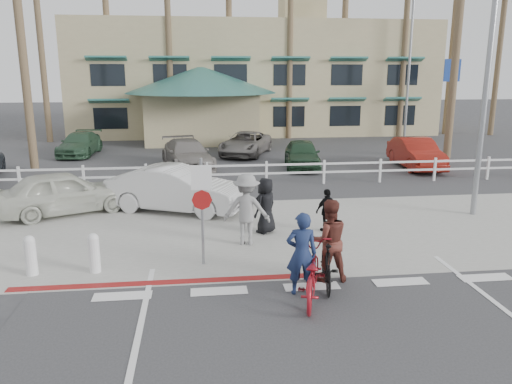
{
  "coord_description": "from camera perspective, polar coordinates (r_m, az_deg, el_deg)",
  "views": [
    {
      "loc": [
        -2.38,
        -9.18,
        4.54
      ],
      "look_at": [
        -0.89,
        3.27,
        1.5
      ],
      "focal_mm": 35.0,
      "sensor_mm": 36.0,
      "label": 1
    }
  ],
  "objects": [
    {
      "name": "pedestrian_child",
      "position": [
        14.55,
        8.13,
        -2.09
      ],
      "size": [
        0.8,
        0.53,
        1.27
      ],
      "primitive_type": "imported",
      "rotation": [
        0.0,
        0.0,
        3.47
      ],
      "color": "black",
      "rests_on": "ground"
    },
    {
      "name": "pedestrian_b",
      "position": [
        14.24,
        1.11,
        -1.57
      ],
      "size": [
        0.92,
        0.92,
        1.61
      ],
      "primitive_type": "imported",
      "rotation": [
        0.0,
        0.0,
        3.92
      ],
      "color": "black",
      "rests_on": "ground"
    },
    {
      "name": "lot_car_4",
      "position": [
        29.42,
        -19.49,
        5.2
      ],
      "size": [
        1.99,
        4.38,
        1.24
      ],
      "primitive_type": "imported",
      "rotation": [
        0.0,
        0.0,
        -0.06
      ],
      "color": "#2D4F37",
      "rests_on": "ground"
    },
    {
      "name": "palm_11",
      "position": [
        28.62,
        22.17,
        17.61
      ],
      "size": [
        4.0,
        4.0,
        14.0
      ],
      "primitive_type": null,
      "color": "#1F5124",
      "rests_on": "ground"
    },
    {
      "name": "sidewalk_plaza",
      "position": [
        14.61,
        2.91,
        -4.48
      ],
      "size": [
        22.0,
        7.0,
        0.01
      ],
      "primitive_type": "cube",
      "color": "gray",
      "rests_on": "ground"
    },
    {
      "name": "lot_car_3",
      "position": [
        25.16,
        17.8,
        4.24
      ],
      "size": [
        1.79,
        4.45,
        1.44
      ],
      "primitive_type": "imported",
      "rotation": [
        0.0,
        0.0,
        -0.06
      ],
      "color": "maroon",
      "rests_on": "ground"
    },
    {
      "name": "palm_10",
      "position": [
        25.39,
        -25.27,
        15.68
      ],
      "size": [
        4.0,
        4.0,
        12.0
      ],
      "primitive_type": null,
      "color": "#1F5124",
      "rests_on": "ground"
    },
    {
      "name": "bollard_0",
      "position": [
        12.14,
        -18.02,
        -6.64
      ],
      "size": [
        0.26,
        0.26,
        0.95
      ],
      "primitive_type": null,
      "color": "silver",
      "rests_on": "ground"
    },
    {
      "name": "lot_car_5",
      "position": [
        27.8,
        -1.2,
        5.55
      ],
      "size": [
        3.65,
        5.03,
        1.27
      ],
      "primitive_type": "imported",
      "rotation": [
        0.0,
        0.0,
        -0.38
      ],
      "color": "slate",
      "rests_on": "ground"
    },
    {
      "name": "streetlight_1",
      "position": [
        36.16,
        17.09,
        13.39
      ],
      "size": [
        0.6,
        2.0,
        9.5
      ],
      "primitive_type": null,
      "color": "gray",
      "rests_on": "ground"
    },
    {
      "name": "sign_post",
      "position": [
        11.79,
        -6.19,
        -1.65
      ],
      "size": [
        0.5,
        0.1,
        2.9
      ],
      "primitive_type": null,
      "color": "gray",
      "rests_on": "ground"
    },
    {
      "name": "lot_car_2",
      "position": [
        24.11,
        5.28,
        4.35
      ],
      "size": [
        2.1,
        4.13,
        1.35
      ],
      "primitive_type": "imported",
      "rotation": [
        0.0,
        0.0,
        -0.13
      ],
      "color": "#1E3B25",
      "rests_on": "ground"
    },
    {
      "name": "car_red_compact",
      "position": [
        17.36,
        -21.12,
        -0.04
      ],
      "size": [
        4.5,
        3.28,
        1.42
      ],
      "primitive_type": "imported",
      "rotation": [
        0.0,
        0.0,
        2.0
      ],
      "color": "beige",
      "rests_on": "ground"
    },
    {
      "name": "palm_3",
      "position": [
        34.3,
        -9.98,
        17.55
      ],
      "size": [
        4.0,
        4.0,
        14.0
      ],
      "primitive_type": null,
      "color": "#1F5124",
      "rests_on": "ground"
    },
    {
      "name": "info_sign",
      "position": [
        35.26,
        21.2,
        9.9
      ],
      "size": [
        1.2,
        0.16,
        5.6
      ],
      "primitive_type": null,
      "color": "navy",
      "rests_on": "ground"
    },
    {
      "name": "rider_black",
      "position": [
        11.1,
        8.25,
        -5.5
      ],
      "size": [
        0.92,
        0.72,
        1.86
      ],
      "primitive_type": "imported",
      "rotation": [
        0.0,
        0.0,
        3.16
      ],
      "color": "#59271F",
      "rests_on": "ground"
    },
    {
      "name": "palm_6",
      "position": [
        36.89,
        10.16,
        19.6
      ],
      "size": [
        4.0,
        4.0,
        17.0
      ],
      "primitive_type": null,
      "color": "#1F5124",
      "rests_on": "ground"
    },
    {
      "name": "ground",
      "position": [
        10.51,
        7.12,
        -12.07
      ],
      "size": [
        140.0,
        140.0,
        0.0
      ],
      "primitive_type": "plane",
      "color": "#333335"
    },
    {
      "name": "building",
      "position": [
        40.43,
        -0.62,
        15.21
      ],
      "size": [
        28.0,
        16.0,
        11.3
      ],
      "primitive_type": null,
      "color": "tan",
      "rests_on": "ground"
    },
    {
      "name": "palm_4",
      "position": [
        35.38,
        -3.1,
        18.41
      ],
      "size": [
        4.0,
        4.0,
        15.0
      ],
      "primitive_type": null,
      "color": "#1F5124",
      "rests_on": "ground"
    },
    {
      "name": "bike_red",
      "position": [
        10.3,
        6.33,
        -9.16
      ],
      "size": [
        1.31,
        2.28,
        1.13
      ],
      "primitive_type": "imported",
      "rotation": [
        0.0,
        0.0,
        2.86
      ],
      "color": "maroon",
      "rests_on": "ground"
    },
    {
      "name": "rider_red",
      "position": [
        10.38,
        5.24,
        -7.04
      ],
      "size": [
        0.68,
        0.48,
        1.77
      ],
      "primitive_type": "imported",
      "rotation": [
        0.0,
        0.0,
        3.04
      ],
      "color": "#18254B",
      "rests_on": "ground"
    },
    {
      "name": "palm_5",
      "position": [
        34.82,
        3.91,
        16.83
      ],
      "size": [
        4.0,
        4.0,
        13.0
      ],
      "primitive_type": null,
      "color": "#1F5124",
      "rests_on": "ground"
    },
    {
      "name": "rail_fence",
      "position": [
        20.29,
        1.48,
        2.14
      ],
      "size": [
        29.4,
        0.16,
        1.0
      ],
      "primitive_type": null,
      "color": "silver",
      "rests_on": "ground"
    },
    {
      "name": "lot_car_1",
      "position": [
        24.1,
        -7.84,
        4.29
      ],
      "size": [
        2.91,
        4.99,
        1.36
      ],
      "primitive_type": "imported",
      "rotation": [
        0.0,
        0.0,
        0.23
      ],
      "color": "slate",
      "rests_on": "ground"
    },
    {
      "name": "streetlight_0",
      "position": [
        17.16,
        24.96,
        12.26
      ],
      "size": [
        0.6,
        2.0,
        9.0
      ],
      "primitive_type": null,
      "color": "gray",
      "rests_on": "ground"
    },
    {
      "name": "curb_red",
      "position": [
        11.34,
        -9.52,
        -10.12
      ],
      "size": [
        7.0,
        0.25,
        0.02
      ],
      "primitive_type": "cube",
      "color": "maroon",
      "rests_on": "ground"
    },
    {
      "name": "cross_street",
      "position": [
        18.4,
        0.82,
        -0.64
      ],
      "size": [
        40.0,
        5.0,
        0.01
      ],
      "primitive_type": "cube",
      "color": "#333335",
      "rests_on": "ground"
    },
    {
      "name": "parking_lot",
      "position": [
        27.66,
        -1.8,
        4.18
      ],
      "size": [
        50.0,
        16.0,
        0.01
      ],
      "primitive_type": "cube",
      "color": "#333335",
      "rests_on": "ground"
    },
    {
      "name": "palm_9",
      "position": [
        40.36,
        26.14,
        15.08
      ],
      "size": [
        4.0,
        4.0,
        13.0
      ],
      "primitive_type": null,
      "color": "#1F5124",
      "rests_on": "ground"
    },
    {
      "name": "palm_7",
      "position": [
        37.16,
        16.7,
        16.88
      ],
      "size": [
        4.0,
        4.0,
        14.0
      ],
      "primitive_type": null,
      "color": "#1F5124",
      "rests_on": "ground"
    },
    {
      "name": "bike_black",
      "position": [
        10.93,
        8.02,
        -8.04
      ],
      "size": [
        0.77,
        1.83,
        1.06
      ],
      "primitive_type": "imported",
      "rotation": [
        0.0,
        0.0,
        2.98
      ],
      "color": "black",
      "rests_on": "ground"
    },
    {
      "name": "palm_8",
      "position": [
        39.8,
        21.7,
        16.98
      ],
      "size": [
        4.0,
        4.0,
        15.0
      ],
      "primitive_type": null,
      "color": "#1F5124",
      "rests_on": "ground"
    },
    {
      "name": "palm_1",
      "position": [
        35.56,
        -23.43,
        15.72
      ],
      "size": [
        4.0,
        4.0,
        13.0
      ],
      "primitive_type": null,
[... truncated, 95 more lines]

